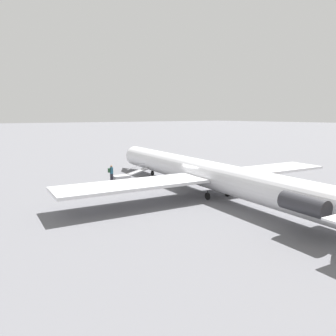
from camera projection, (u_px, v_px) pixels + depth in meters
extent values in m
plane|color=slate|center=(198.00, 191.00, 30.13)|extent=(600.00, 600.00, 0.00)
cylinder|color=silver|center=(198.00, 172.00, 29.84)|extent=(28.58, 5.61, 2.36)
cone|color=silver|center=(131.00, 154.00, 43.17)|extent=(2.84, 2.59, 2.31)
cube|color=silver|center=(133.00, 185.00, 25.14)|extent=(5.12, 12.32, 0.24)
cube|color=silver|center=(267.00, 170.00, 32.15)|extent=(5.12, 12.32, 0.24)
cylinder|color=#2D2D33|center=(304.00, 204.00, 18.24)|extent=(2.93, 1.38, 1.06)
cylinder|color=black|center=(152.00, 173.00, 38.02)|extent=(0.60, 0.21, 0.58)
cylinder|color=#2D2D33|center=(152.00, 170.00, 37.96)|extent=(0.10, 0.10, 0.18)
cylinder|color=black|center=(207.00, 196.00, 27.12)|extent=(0.60, 0.21, 0.58)
cylinder|color=#2D2D33|center=(208.00, 192.00, 27.06)|extent=(0.10, 0.10, 0.18)
cylinder|color=black|center=(227.00, 193.00, 28.16)|extent=(0.60, 0.21, 0.58)
cylinder|color=#2D2D33|center=(228.00, 189.00, 28.10)|extent=(0.10, 0.10, 0.18)
cube|color=#B2B2B7|center=(121.00, 178.00, 35.40)|extent=(1.30, 1.91, 0.50)
cube|color=#B2B2B7|center=(138.00, 171.00, 36.29)|extent=(1.15, 2.32, 0.68)
cube|color=#B2B2B7|center=(137.00, 166.00, 36.60)|extent=(0.31, 2.21, 0.62)
cube|color=#23232D|center=(112.00, 177.00, 34.58)|extent=(0.23, 0.30, 0.85)
cylinder|color=#265972|center=(111.00, 171.00, 34.46)|extent=(0.36, 0.36, 0.65)
sphere|color=#936B4C|center=(111.00, 166.00, 34.39)|extent=(0.24, 0.24, 0.24)
cube|color=#23472D|center=(109.00, 170.00, 34.33)|extent=(0.30, 0.21, 0.44)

